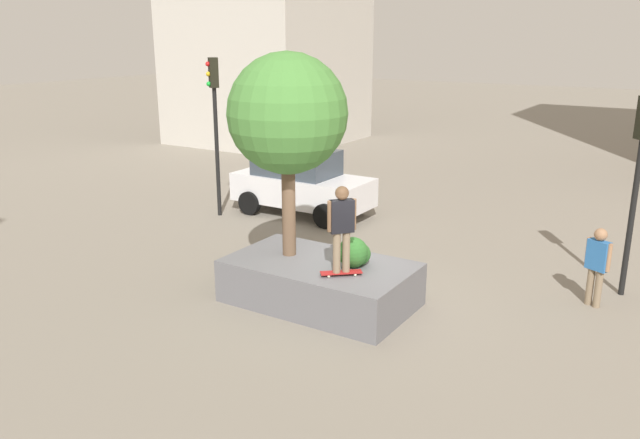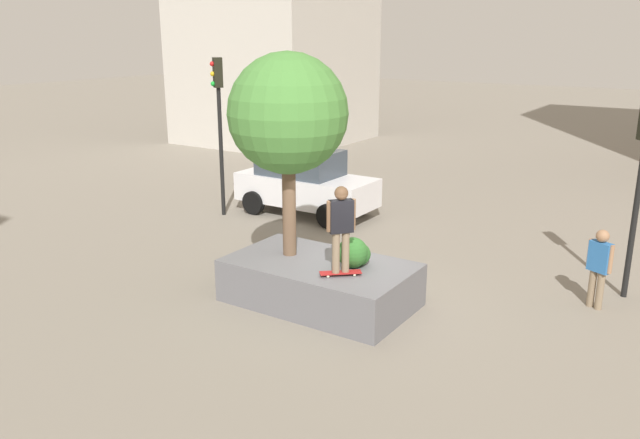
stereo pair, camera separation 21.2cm
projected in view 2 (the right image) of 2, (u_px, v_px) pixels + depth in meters
The scene contains 10 objects.
ground_plane at pixel (352, 304), 13.20m from camera, with size 120.00×120.00×0.00m, color gray.
planter_ledge at pixel (320, 282), 13.16m from camera, with size 3.75×2.19×0.89m, color slate.
plaza_tree at pixel (288, 114), 12.68m from camera, with size 2.41×2.41×4.15m.
boxwood_shrub at pixel (359, 254), 12.81m from camera, with size 0.45×0.45×0.45m, color #2D6628.
hedge_clump at pixel (353, 253), 12.66m from camera, with size 0.61×0.61×0.61m, color #2D6628.
skateboard at pixel (341, 273), 12.29m from camera, with size 0.74×0.68×0.07m.
skateboarder at pixel (341, 223), 12.01m from camera, with size 0.44×0.47×1.69m.
sedan_parked at pixel (305, 182), 19.51m from camera, with size 4.25×2.01×1.97m.
traffic_light_median at pixel (219, 110), 18.81m from camera, with size 0.37×0.37×4.68m.
bystander_watching at pixel (599, 263), 12.78m from camera, with size 0.52×0.36×1.65m.
Camera 2 is at (6.13, -10.55, 5.37)m, focal length 36.07 mm.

